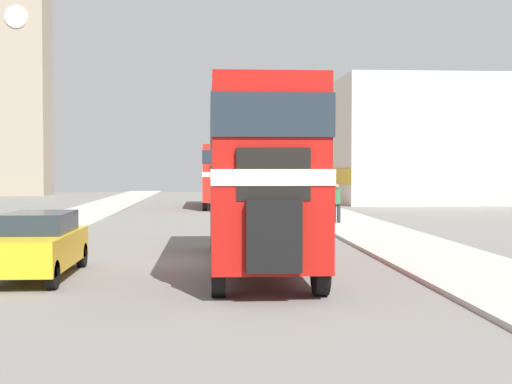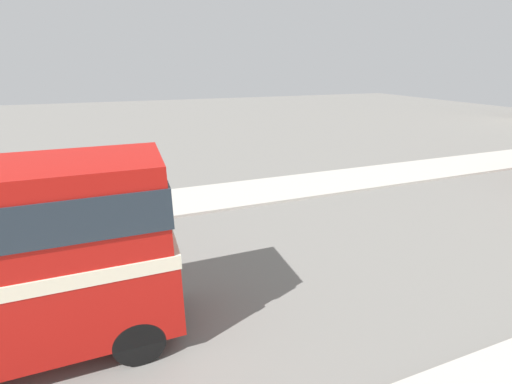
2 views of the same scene
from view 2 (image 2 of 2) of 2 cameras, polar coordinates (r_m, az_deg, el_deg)
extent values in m
plane|color=slate|center=(11.30, -33.82, -17.09)|extent=(120.00, 120.00, 0.00)
cube|color=#B7B2A8|center=(17.11, -29.34, -3.55)|extent=(3.50, 120.00, 0.12)
cylinder|color=black|center=(10.21, -19.39, -14.72)|extent=(0.28, 1.12, 1.12)
cylinder|color=black|center=(8.57, -18.83, -22.48)|extent=(0.28, 1.12, 1.12)
cylinder|color=black|center=(15.24, -33.75, -6.15)|extent=(0.20, 0.64, 0.64)
cylinder|color=black|center=(13.97, -34.95, -8.68)|extent=(0.20, 0.64, 0.64)
camera|label=1|loc=(24.75, -86.73, -7.83)|focal=50.00mm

